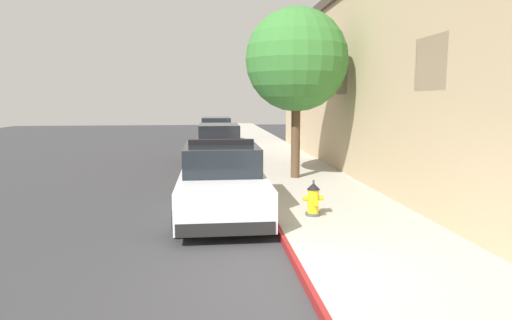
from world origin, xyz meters
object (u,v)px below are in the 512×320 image
object	(u,v)px
parked_car_silver_ahead	(219,144)
street_tree	(297,60)
parked_car_dark_far	(216,131)
police_cruiser	(222,180)
fire_hydrant	(313,199)

from	to	relation	value
parked_car_silver_ahead	street_tree	bearing A→B (deg)	-64.68
parked_car_silver_ahead	parked_car_dark_far	world-z (taller)	same
police_cruiser	parked_car_silver_ahead	bearing A→B (deg)	89.13
street_tree	parked_car_dark_far	bearing A→B (deg)	100.57
street_tree	police_cruiser	bearing A→B (deg)	-124.49
fire_hydrant	police_cruiser	bearing A→B (deg)	151.30
parked_car_silver_ahead	street_tree	xyz separation A→B (m)	(2.29, -4.83, 3.02)
parked_car_dark_far	police_cruiser	bearing A→B (deg)	-90.48
police_cruiser	parked_car_dark_far	world-z (taller)	police_cruiser
parked_car_silver_ahead	parked_car_dark_far	distance (m)	7.39
parked_car_silver_ahead	parked_car_dark_far	xyz separation A→B (m)	(0.00, 7.39, 0.00)
parked_car_silver_ahead	fire_hydrant	distance (m)	9.55
parked_car_silver_ahead	fire_hydrant	world-z (taller)	parked_car_silver_ahead
parked_car_silver_ahead	street_tree	world-z (taller)	street_tree
police_cruiser	street_tree	distance (m)	5.22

